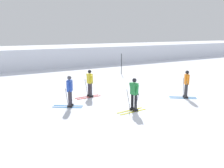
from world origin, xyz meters
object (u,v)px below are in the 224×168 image
skier_orange (186,83)px  skier_yellow (90,83)px  skier_green (134,94)px  trail_marker_pole (121,64)px  skier_blue (70,90)px

skier_orange → skier_yellow: same height
skier_green → trail_marker_pole: trail_marker_pole is taller
skier_orange → skier_green: 4.15m
skier_blue → skier_yellow: bearing=35.5°
skier_orange → skier_yellow: size_ratio=1.00×
skier_yellow → trail_marker_pole: (6.08, 5.88, 0.07)m
skier_orange → skier_green: bearing=-175.2°
skier_yellow → trail_marker_pole: size_ratio=0.87×
skier_orange → skier_blue: 6.99m
skier_blue → skier_yellow: same height
skier_orange → skier_blue: bearing=164.0°
skier_yellow → trail_marker_pole: 8.46m
skier_green → trail_marker_pole: 10.77m
skier_green → skier_yellow: bearing=103.2°
skier_orange → trail_marker_pole: bearing=83.0°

